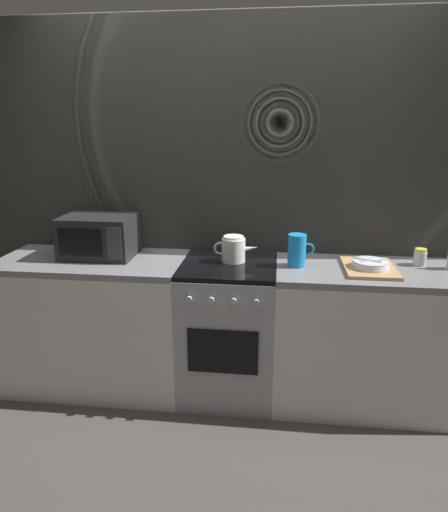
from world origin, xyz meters
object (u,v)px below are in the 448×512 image
microwave (99,236)px  pitcher (297,250)px  stove_unit (228,329)px  spice_jar (420,257)px  kettle (234,249)px  dish_pile (370,266)px

microwave → pitcher: bearing=-2.9°
stove_unit → pitcher: 0.69m
microwave → spice_jar: bearing=1.3°
microwave → pitcher: microwave is taller
kettle → stove_unit: bearing=-115.1°
kettle → microwave: bearing=179.0°
stove_unit → dish_pile: dish_pile is taller
kettle → pitcher: size_ratio=1.42×
stove_unit → kettle: kettle is taller
kettle → dish_pile: (0.83, -0.08, -0.06)m
pitcher → spice_jar: 0.77m
kettle → pitcher: (0.39, -0.05, 0.02)m
pitcher → spice_jar: (0.76, 0.11, -0.05)m
microwave → kettle: bearing=-1.0°
dish_pile → stove_unit: bearing=178.6°
kettle → spice_jar: bearing=3.0°
microwave → kettle: microwave is taller
microwave → spice_jar: 2.04m
microwave → pitcher: (1.28, -0.07, -0.03)m
microwave → spice_jar: (2.04, 0.05, -0.08)m
stove_unit → kettle: size_ratio=3.16×
dish_pile → spice_jar: (0.33, 0.14, 0.03)m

